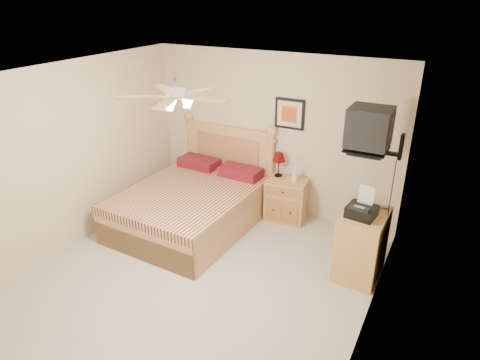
# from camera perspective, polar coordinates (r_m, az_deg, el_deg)

# --- Properties ---
(floor) EXTENTS (4.50, 4.50, 0.00)m
(floor) POSITION_cam_1_polar(r_m,az_deg,el_deg) (5.48, -5.77, -13.23)
(floor) COLOR #AAA69A
(floor) RESTS_ON ground
(ceiling) EXTENTS (4.00, 4.50, 0.04)m
(ceiling) POSITION_cam_1_polar(r_m,az_deg,el_deg) (4.44, -7.14, 13.37)
(ceiling) COLOR white
(ceiling) RESTS_ON ground
(wall_back) EXTENTS (4.00, 0.04, 2.50)m
(wall_back) POSITION_cam_1_polar(r_m,az_deg,el_deg) (6.67, 4.39, 6.05)
(wall_back) COLOR #CAB595
(wall_back) RESTS_ON ground
(wall_front) EXTENTS (4.00, 0.04, 2.50)m
(wall_front) POSITION_cam_1_polar(r_m,az_deg,el_deg) (3.50, -27.96, -15.46)
(wall_front) COLOR #CAB595
(wall_front) RESTS_ON ground
(wall_left) EXTENTS (0.04, 4.50, 2.50)m
(wall_left) POSITION_cam_1_polar(r_m,az_deg,el_deg) (6.10, -22.25, 2.50)
(wall_left) COLOR #CAB595
(wall_left) RESTS_ON ground
(wall_right) EXTENTS (0.04, 4.50, 2.50)m
(wall_right) POSITION_cam_1_polar(r_m,az_deg,el_deg) (4.17, 17.37, -6.82)
(wall_right) COLOR #CAB595
(wall_right) RESTS_ON ground
(bed) EXTENTS (1.78, 2.28, 1.43)m
(bed) POSITION_cam_1_polar(r_m,az_deg,el_deg) (6.31, -6.76, -0.36)
(bed) COLOR tan
(bed) RESTS_ON ground
(nightstand) EXTENTS (0.65, 0.51, 0.65)m
(nightstand) POSITION_cam_1_polar(r_m,az_deg,el_deg) (6.68, 6.22, -2.56)
(nightstand) COLOR #B37B41
(nightstand) RESTS_ON ground
(table_lamp) EXTENTS (0.25, 0.25, 0.39)m
(table_lamp) POSITION_cam_1_polar(r_m,az_deg,el_deg) (6.60, 5.18, 2.10)
(table_lamp) COLOR #580907
(table_lamp) RESTS_ON nightstand
(lotion_bottle) EXTENTS (0.10, 0.11, 0.26)m
(lotion_bottle) POSITION_cam_1_polar(r_m,az_deg,el_deg) (6.45, 7.37, 0.86)
(lotion_bottle) COLOR silver
(lotion_bottle) RESTS_ON nightstand
(framed_picture) EXTENTS (0.46, 0.04, 0.46)m
(framed_picture) POSITION_cam_1_polar(r_m,az_deg,el_deg) (6.45, 6.64, 8.76)
(framed_picture) COLOR black
(framed_picture) RESTS_ON wall_back
(dresser) EXTENTS (0.53, 0.74, 0.86)m
(dresser) POSITION_cam_1_polar(r_m,az_deg,el_deg) (5.55, 15.89, -8.23)
(dresser) COLOR #BE803B
(dresser) RESTS_ON ground
(fax_machine) EXTENTS (0.36, 0.38, 0.35)m
(fax_machine) POSITION_cam_1_polar(r_m,az_deg,el_deg) (5.19, 16.04, -2.99)
(fax_machine) COLOR black
(fax_machine) RESTS_ON dresser
(magazine_lower) EXTENTS (0.31, 0.34, 0.03)m
(magazine_lower) POSITION_cam_1_polar(r_m,az_deg,el_deg) (5.59, 16.87, -2.89)
(magazine_lower) COLOR beige
(magazine_lower) RESTS_ON dresser
(magazine_upper) EXTENTS (0.21, 0.28, 0.02)m
(magazine_upper) POSITION_cam_1_polar(r_m,az_deg,el_deg) (5.61, 17.07, -2.56)
(magazine_upper) COLOR tan
(magazine_upper) RESTS_ON magazine_lower
(wall_tv) EXTENTS (0.56, 0.46, 0.58)m
(wall_tv) POSITION_cam_1_polar(r_m,az_deg,el_deg) (5.20, 18.43, 6.07)
(wall_tv) COLOR black
(wall_tv) RESTS_ON wall_right
(ceiling_fan) EXTENTS (1.14, 1.14, 0.28)m
(ceiling_fan) POSITION_cam_1_polar(r_m,az_deg,el_deg) (4.30, -8.56, 11.05)
(ceiling_fan) COLOR silver
(ceiling_fan) RESTS_ON ceiling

